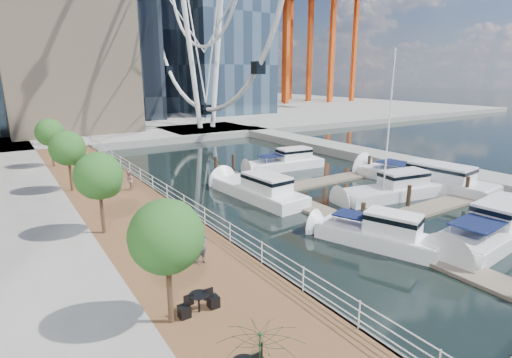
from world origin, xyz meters
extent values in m
plane|color=black|center=(0.00, 0.00, 0.00)|extent=(520.00, 520.00, 0.00)
cube|color=brown|center=(-9.00, 15.00, 0.50)|extent=(6.00, 60.00, 1.00)
cube|color=#595954|center=(-6.00, 15.00, 0.50)|extent=(0.25, 60.00, 1.00)
cube|color=gray|center=(0.00, 102.00, 0.50)|extent=(200.00, 114.00, 1.00)
cube|color=gray|center=(20.00, 20.00, 0.50)|extent=(4.00, 60.00, 1.00)
cube|color=gray|center=(14.00, 52.00, 0.50)|extent=(14.00, 12.00, 1.00)
cube|color=#6D6051|center=(3.00, 10.00, 0.10)|extent=(2.00, 32.00, 0.20)
cube|color=#6D6051|center=(9.00, 8.00, 0.10)|extent=(12.00, 2.00, 0.20)
cube|color=#6D6051|center=(9.00, 18.00, 0.10)|extent=(12.00, 2.00, 0.20)
cylinder|color=white|center=(11.50, 52.00, 14.00)|extent=(0.80, 0.80, 26.00)
cylinder|color=white|center=(16.50, 52.00, 14.00)|extent=(0.80, 0.80, 26.00)
cylinder|color=#3F2B1C|center=(-11.40, 4.00, 2.20)|extent=(0.20, 0.20, 2.40)
sphere|color=#265B1E|center=(-11.40, 4.00, 4.30)|extent=(2.60, 2.60, 2.60)
cylinder|color=#3F2B1C|center=(-11.40, 14.00, 2.20)|extent=(0.20, 0.20, 2.40)
sphere|color=#265B1E|center=(-11.40, 14.00, 4.30)|extent=(2.60, 2.60, 2.60)
cylinder|color=#3F2B1C|center=(-11.40, 24.00, 2.20)|extent=(0.20, 0.20, 2.40)
sphere|color=#265B1E|center=(-11.40, 24.00, 4.30)|extent=(2.60, 2.60, 2.60)
cylinder|color=#3F2B1C|center=(-11.40, 34.00, 2.20)|extent=(0.20, 0.20, 2.40)
sphere|color=#265B1E|center=(-11.40, 34.00, 4.30)|extent=(2.60, 2.60, 2.60)
imported|color=#454A5C|center=(-8.47, 7.61, 1.90)|extent=(0.71, 0.51, 1.80)
imported|color=gray|center=(-7.70, 21.69, 1.76)|extent=(0.66, 0.80, 1.51)
imported|color=#343C41|center=(-7.92, 29.12, 1.90)|extent=(1.09, 1.03, 1.81)
camera|label=1|loc=(-15.79, -8.18, 9.62)|focal=28.00mm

